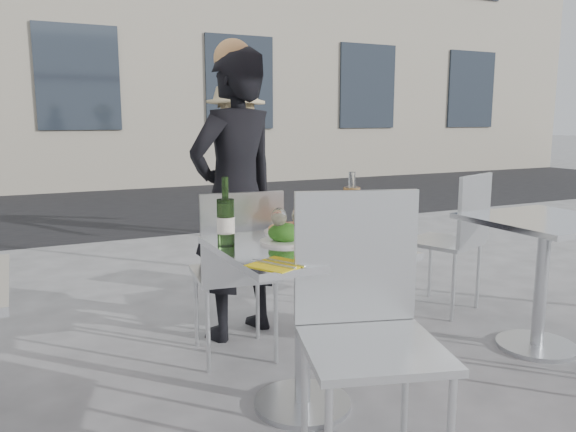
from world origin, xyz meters
name	(u,v)px	position (x,y,z in m)	size (l,w,h in m)	color
ground	(302,405)	(0.00, 0.00, 0.00)	(80.00, 80.00, 0.00)	slate
street_asphalt	(101,207)	(0.00, 6.50, 0.00)	(24.00, 5.00, 0.00)	black
main_table	(303,291)	(0.00, 0.00, 0.54)	(0.72, 0.72, 0.75)	#B7BABF
side_table_right	(543,255)	(1.50, 0.00, 0.54)	(0.72, 0.72, 0.75)	#B7BABF
chair_far	(238,262)	(-0.09, 0.57, 0.55)	(0.47, 0.48, 0.93)	silver
chair_near	(365,311)	(-0.01, -0.50, 0.61)	(0.58, 0.59, 1.02)	silver
side_chair_rfar	(457,231)	(1.50, 0.68, 0.55)	(0.55, 0.56, 0.93)	silver
woman_diner	(235,196)	(0.05, 0.95, 0.84)	(0.61, 0.40, 1.68)	black
pedestrian_b	(237,161)	(1.06, 3.60, 0.84)	(1.09, 0.62, 1.68)	tan
pizza_near	(341,249)	(0.07, -0.19, 0.76)	(0.31, 0.31, 0.02)	#E0A257
pizza_far	(300,230)	(0.10, 0.22, 0.77)	(0.34, 0.34, 0.03)	white
salad_plate	(285,235)	(-0.06, 0.06, 0.79)	(0.22, 0.22, 0.09)	white
wine_bottle	(226,220)	(-0.31, 0.11, 0.86)	(0.07, 0.08, 0.29)	#2B501E
carafe	(351,209)	(0.31, 0.11, 0.87)	(0.08, 0.08, 0.29)	tan
sugar_shaker	(339,227)	(0.19, 0.02, 0.80)	(0.06, 0.06, 0.11)	white
wineglass_white_a	(279,219)	(-0.09, 0.06, 0.86)	(0.07, 0.07, 0.16)	white
wineglass_white_b	(299,216)	(0.02, 0.07, 0.86)	(0.07, 0.07, 0.16)	white
wineglass_red_a	(321,218)	(0.08, -0.01, 0.86)	(0.07, 0.07, 0.16)	white
wineglass_red_b	(326,213)	(0.16, 0.09, 0.86)	(0.07, 0.07, 0.16)	white
napkin_left	(278,264)	(-0.25, -0.27, 0.75)	(0.24, 0.24, 0.01)	yellow
napkin_right	(378,245)	(0.27, -0.17, 0.75)	(0.23, 0.23, 0.01)	yellow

